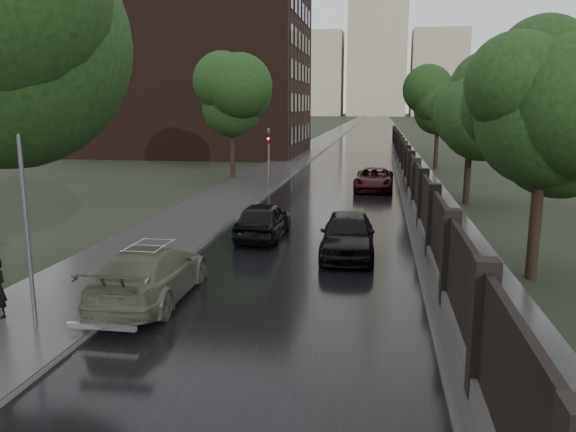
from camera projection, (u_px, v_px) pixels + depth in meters
The scene contains 17 objects.
ground at pixel (239, 380), 11.22m from camera, with size 800.00×800.00×0.00m, color black.
road at pixel (372, 122), 195.24m from camera, with size 8.00×420.00×0.02m, color black.
sidewalk_left at pixel (355, 121), 196.17m from camera, with size 4.00×420.00×0.16m, color #2D2D2D.
verge_right at pixel (388, 121), 194.37m from camera, with size 3.00×420.00×0.08m, color #2D2D2D.
fence_right at pixel (406, 166), 41.31m from camera, with size 0.45×75.72×2.70m.
tree_left_far at pixel (232, 108), 40.52m from camera, with size 4.25×4.25×7.39m.
tree_right_a at pixel (544, 121), 16.84m from camera, with size 4.08×4.08×7.01m.
tree_right_b at pixel (471, 114), 30.40m from camera, with size 4.08×4.08×7.01m.
tree_right_c at pixel (438, 111), 47.83m from camera, with size 4.08×4.08×7.01m.
lamp_post at pixel (27, 225), 13.01m from camera, with size 0.25×0.12×5.11m.
traffic_light at pixel (269, 154), 35.64m from camera, with size 0.16×0.32×4.00m.
brick_building at pixel (195, 64), 62.48m from camera, with size 24.00×18.00×20.00m, color black.
stalinist_tower at pixel (377, 42), 294.37m from camera, with size 92.00×30.00×159.00m.
volga_sedan at pixel (150, 274), 15.71m from camera, with size 2.15×5.29×1.54m, color #515443.
hatchback_left at pixel (263, 220), 23.06m from camera, with size 1.81×4.49×1.53m, color black.
car_right_near at pixel (348, 234), 20.37m from camera, with size 1.90×4.73×1.61m, color black.
car_right_far at pixel (374, 179), 36.14m from camera, with size 2.41×5.22×1.45m, color black.
Camera 1 is at (2.63, -10.09, 5.38)m, focal length 35.00 mm.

